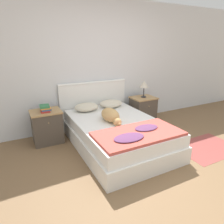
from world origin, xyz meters
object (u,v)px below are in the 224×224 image
(nightstand_left, at_px, (47,127))
(pillow_right, at_px, (111,104))
(bed, at_px, (117,134))
(dog, at_px, (111,116))
(pillow_left, at_px, (86,107))
(book_stack, at_px, (45,108))
(nightstand_right, at_px, (143,110))
(table_lamp, at_px, (144,85))

(nightstand_left, relative_size, pillow_right, 1.26)
(bed, bearing_deg, pillow_right, 70.81)
(bed, relative_size, dog, 3.21)
(nightstand_left, distance_m, pillow_left, 0.81)
(nightstand_left, distance_m, dog, 1.18)
(nightstand_left, xyz_separation_m, book_stack, (-0.00, -0.02, 0.35))
(bed, relative_size, nightstand_right, 3.40)
(bed, xyz_separation_m, nightstand_right, (1.04, 0.71, 0.07))
(pillow_left, xyz_separation_m, pillow_right, (0.53, 0.00, 0.00))
(table_lamp, bearing_deg, book_stack, -179.43)
(pillow_left, relative_size, dog, 0.75)
(dog, height_order, table_lamp, table_lamp)
(pillow_right, distance_m, table_lamp, 0.84)
(book_stack, bearing_deg, pillow_left, 5.47)
(bed, xyz_separation_m, table_lamp, (1.04, 0.71, 0.64))
(pillow_left, relative_size, table_lamp, 1.28)
(pillow_right, xyz_separation_m, dog, (-0.37, -0.72, 0.03))
(nightstand_left, relative_size, dog, 0.94)
(nightstand_left, height_order, book_stack, book_stack)
(nightstand_right, height_order, dog, dog)
(nightstand_left, height_order, table_lamp, table_lamp)
(nightstand_right, relative_size, book_stack, 2.50)
(bed, relative_size, nightstand_left, 3.40)
(nightstand_right, relative_size, dog, 0.94)
(nightstand_right, bearing_deg, bed, -145.73)
(bed, relative_size, table_lamp, 5.47)
(nightstand_right, height_order, pillow_right, pillow_right)
(bed, bearing_deg, dog, 157.82)
(nightstand_right, bearing_deg, dog, -149.78)
(dog, height_order, book_stack, book_stack)
(bed, height_order, pillow_right, pillow_right)
(pillow_right, bearing_deg, nightstand_right, -3.98)
(pillow_right, relative_size, dog, 0.75)
(bed, distance_m, book_stack, 1.32)
(nightstand_left, distance_m, pillow_right, 1.33)
(nightstand_right, xyz_separation_m, pillow_left, (-1.31, 0.05, 0.24))
(nightstand_right, bearing_deg, pillow_right, 176.02)
(pillow_right, xyz_separation_m, book_stack, (-1.31, -0.07, 0.11))
(pillow_left, bearing_deg, dog, -77.36)
(nightstand_left, bearing_deg, pillow_right, 2.37)
(dog, bearing_deg, pillow_left, 102.64)
(nightstand_right, relative_size, pillow_left, 1.26)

